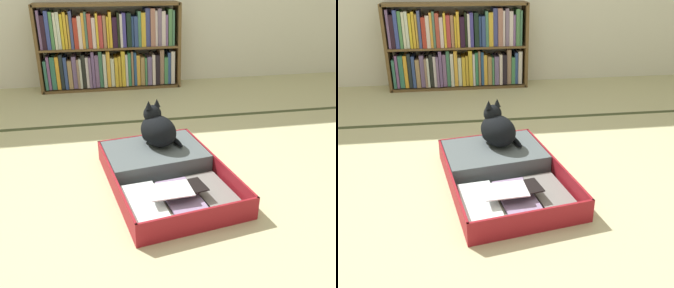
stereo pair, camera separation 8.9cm
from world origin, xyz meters
The scene contains 5 objects.
ground_plane centered at (0.00, 0.00, 0.00)m, with size 10.00×10.00×0.00m, color #C1BE8D.
tatami_border centered at (0.00, 1.23, 0.00)m, with size 4.80×0.05×0.00m.
bookshelf centered at (-0.14, 2.25, 0.40)m, with size 1.40×0.26×0.83m.
open_suitcase centered at (0.04, 0.31, 0.05)m, with size 0.74×0.98×0.13m.
black_cat centered at (0.05, 0.51, 0.23)m, with size 0.29×0.32×0.28m.
Camera 2 is at (-0.18, -1.51, 1.08)m, focal length 38.94 mm.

